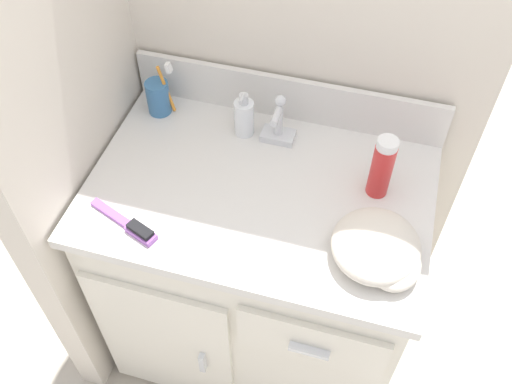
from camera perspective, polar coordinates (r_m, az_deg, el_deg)
ground_plane at (r=2.10m, az=0.22°, el=-13.82°), size 6.00×6.00×0.00m
wall_back at (r=1.49m, az=4.13°, el=17.88°), size 1.05×0.08×2.20m
wall_left at (r=1.40m, az=-19.54°, el=12.71°), size 0.08×0.66×2.20m
vanity at (r=1.74m, az=0.19°, el=-7.81°), size 0.87×0.60×0.79m
backsplash at (r=1.58m, az=3.14°, el=9.40°), size 0.87×0.02×0.13m
sink_faucet at (r=1.53m, az=2.24°, el=6.66°), size 0.09×0.09×0.14m
toothbrush_cup at (r=1.63m, az=-9.71°, el=9.37°), size 0.08×0.07×0.17m
soap_dispenser at (r=1.54m, az=-1.20°, el=7.52°), size 0.05×0.06×0.14m
shaving_cream_can at (r=1.40m, az=12.48°, el=2.43°), size 0.05×0.05×0.18m
hairbrush at (r=1.38m, az=-12.38°, el=-3.33°), size 0.20×0.10×0.03m
hand_towel at (r=1.31m, az=12.28°, el=-5.64°), size 0.21×0.21×0.08m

